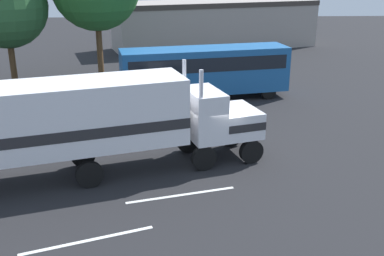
# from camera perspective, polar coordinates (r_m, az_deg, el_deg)

# --- Properties ---
(ground_plane) EXTENTS (120.00, 120.00, 0.00)m
(ground_plane) POSITION_cam_1_polar(r_m,az_deg,el_deg) (21.51, 2.65, -3.84)
(ground_plane) COLOR #232326
(lane_stripe_near) EXTENTS (4.30, 1.27, 0.01)m
(lane_stripe_near) POSITION_cam_1_polar(r_m,az_deg,el_deg) (18.28, -1.35, -8.30)
(lane_stripe_near) COLOR silver
(lane_stripe_near) RESTS_ON ground_plane
(lane_stripe_mid) EXTENTS (4.20, 1.62, 0.01)m
(lane_stripe_mid) POSITION_cam_1_polar(r_m,az_deg,el_deg) (15.94, -12.72, -13.43)
(lane_stripe_mid) COLOR silver
(lane_stripe_mid) RESTS_ON ground_plane
(semi_truck) EXTENTS (14.25, 6.59, 4.50)m
(semi_truck) POSITION_cam_1_polar(r_m,az_deg,el_deg) (19.45, -13.10, 1.02)
(semi_truck) COLOR white
(semi_truck) RESTS_ON ground_plane
(person_bystander) EXTENTS (0.37, 0.48, 1.63)m
(person_bystander) POSITION_cam_1_polar(r_m,az_deg,el_deg) (22.93, -13.33, -0.44)
(person_bystander) COLOR #2D3347
(person_bystander) RESTS_ON ground_plane
(parked_bus) EXTENTS (11.29, 4.63, 3.40)m
(parked_bus) POSITION_cam_1_polar(r_m,az_deg,el_deg) (30.58, 1.62, 7.41)
(parked_bus) COLOR #1E5999
(parked_bus) RESTS_ON ground_plane
(tree_left) EXTENTS (5.80, 5.80, 8.65)m
(tree_left) POSITION_cam_1_polar(r_m,az_deg,el_deg) (35.54, -22.12, 13.75)
(tree_left) COLOR brown
(tree_left) RESTS_ON ground_plane
(building_backdrop) EXTENTS (22.21, 12.07, 4.87)m
(building_backdrop) POSITION_cam_1_polar(r_m,az_deg,el_deg) (50.12, 2.90, 12.91)
(building_backdrop) COLOR #9E938C
(building_backdrop) RESTS_ON ground_plane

